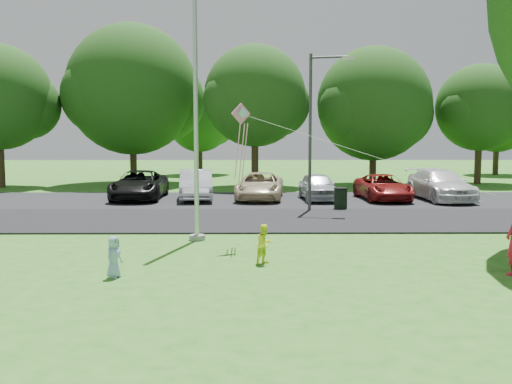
{
  "coord_description": "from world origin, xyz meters",
  "views": [
    {
      "loc": [
        -1.82,
        -12.45,
        3.27
      ],
      "look_at": [
        -1.68,
        4.0,
        1.6
      ],
      "focal_mm": 40.0,
      "sensor_mm": 36.0,
      "label": 1
    }
  ],
  "objects_px": {
    "trash_can": "(341,199)",
    "child_blue": "(114,257)",
    "kite": "(247,130)",
    "flagpole": "(196,105)",
    "child_yellow": "(265,244)",
    "street_lamp": "(317,118)"
  },
  "relations": [
    {
      "from": "trash_can",
      "to": "child_blue",
      "type": "distance_m",
      "value": 13.66
    },
    {
      "from": "street_lamp",
      "to": "child_blue",
      "type": "bearing_deg",
      "value": -103.72
    },
    {
      "from": "trash_can",
      "to": "kite",
      "type": "distance_m",
      "value": 9.48
    },
    {
      "from": "flagpole",
      "to": "child_yellow",
      "type": "height_order",
      "value": "flagpole"
    },
    {
      "from": "flagpole",
      "to": "kite",
      "type": "bearing_deg",
      "value": -33.02
    },
    {
      "from": "flagpole",
      "to": "child_yellow",
      "type": "xyz_separation_m",
      "value": [
        2.02,
        -3.27,
        -3.66
      ]
    },
    {
      "from": "child_blue",
      "to": "kite",
      "type": "relative_size",
      "value": 0.14
    },
    {
      "from": "trash_can",
      "to": "child_blue",
      "type": "relative_size",
      "value": 1.0
    },
    {
      "from": "child_yellow",
      "to": "kite",
      "type": "height_order",
      "value": "kite"
    },
    {
      "from": "child_yellow",
      "to": "kite",
      "type": "bearing_deg",
      "value": 58.08
    },
    {
      "from": "street_lamp",
      "to": "kite",
      "type": "bearing_deg",
      "value": -96.74
    },
    {
      "from": "flagpole",
      "to": "kite",
      "type": "xyz_separation_m",
      "value": [
        1.55,
        -1.01,
        -0.78
      ]
    },
    {
      "from": "trash_can",
      "to": "kite",
      "type": "height_order",
      "value": "kite"
    },
    {
      "from": "street_lamp",
      "to": "child_blue",
      "type": "relative_size",
      "value": 6.89
    },
    {
      "from": "flagpole",
      "to": "kite",
      "type": "relative_size",
      "value": 1.49
    },
    {
      "from": "child_blue",
      "to": "kite",
      "type": "bearing_deg",
      "value": -18.04
    },
    {
      "from": "flagpole",
      "to": "trash_can",
      "type": "height_order",
      "value": "flagpole"
    },
    {
      "from": "street_lamp",
      "to": "kite",
      "type": "distance_m",
      "value": 8.05
    },
    {
      "from": "child_yellow",
      "to": "street_lamp",
      "type": "bearing_deg",
      "value": 32.65
    },
    {
      "from": "street_lamp",
      "to": "child_yellow",
      "type": "xyz_separation_m",
      "value": [
        -2.39,
        -9.76,
        -3.45
      ]
    },
    {
      "from": "flagpole",
      "to": "child_blue",
      "type": "relative_size",
      "value": 10.45
    },
    {
      "from": "trash_can",
      "to": "child_yellow",
      "type": "xyz_separation_m",
      "value": [
        -3.55,
        -10.34,
        0.03
      ]
    }
  ]
}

